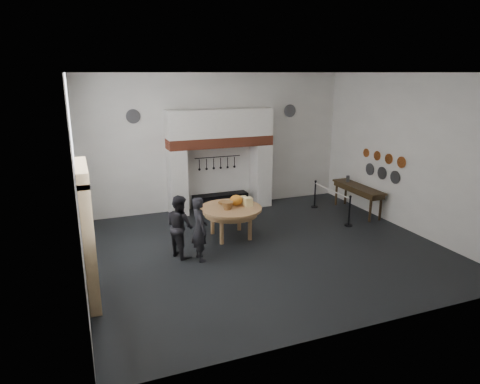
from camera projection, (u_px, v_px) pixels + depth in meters
name	position (u px, v px, depth m)	size (l,w,h in m)	color
floor	(265.00, 248.00, 11.36)	(9.00, 8.00, 0.02)	black
ceiling	(268.00, 72.00, 10.14)	(9.00, 8.00, 0.02)	silver
wall_back	(217.00, 142.00, 14.34)	(9.00, 0.02, 4.50)	white
wall_front	(366.00, 212.00, 7.16)	(9.00, 0.02, 4.50)	white
wall_left	(76.00, 181.00, 9.18)	(0.02, 8.00, 4.50)	white
wall_right	(408.00, 153.00, 12.32)	(0.02, 8.00, 4.50)	white
chimney_pier_left	(177.00, 182.00, 13.83)	(0.55, 0.70, 2.15)	silver
chimney_pier_right	(261.00, 175.00, 14.86)	(0.55, 0.70, 2.15)	silver
hearth_brick_band	(220.00, 142.00, 14.01)	(3.50, 0.72, 0.32)	#9E442B
chimney_hood	(220.00, 123.00, 13.84)	(3.50, 0.70, 0.90)	silver
iron_range	(220.00, 201.00, 14.63)	(1.90, 0.45, 0.50)	black
utensil_rail	(218.00, 157.00, 14.40)	(0.02, 0.02, 1.60)	black
door_recess	(84.00, 241.00, 8.56)	(0.04, 1.10, 2.50)	black
door_jamb_near	(90.00, 251.00, 7.95)	(0.22, 0.30, 2.60)	tan
door_jamb_far	(87.00, 226.00, 9.21)	(0.22, 0.30, 2.60)	tan
door_lintel	(81.00, 172.00, 8.22)	(0.22, 1.70, 0.30)	tan
wall_plaque	(81.00, 200.00, 10.09)	(0.05, 0.34, 0.44)	gold
work_table	(231.00, 208.00, 11.92)	(1.74, 1.74, 0.07)	tan
pumpkin	(236.00, 200.00, 12.02)	(0.36, 0.36, 0.31)	orange
cheese_block_big	(248.00, 202.00, 12.00)	(0.22, 0.22, 0.24)	#FFE998
cheese_block_small	(243.00, 200.00, 12.27)	(0.18, 0.18, 0.20)	#D1BB7D
wicker_basket	(227.00, 206.00, 11.69)	(0.32, 0.32, 0.22)	olive
bread_loaf	(223.00, 202.00, 12.17)	(0.31, 0.18, 0.13)	olive
visitor_near	(200.00, 229.00, 10.45)	(0.59, 0.39, 1.62)	black
visitor_far	(180.00, 226.00, 10.68)	(0.77, 0.60, 1.59)	black
side_table	(358.00, 187.00, 14.04)	(0.55, 2.20, 0.06)	#362713
pewter_jug	(348.00, 179.00, 14.54)	(0.12, 0.12, 0.22)	#454549
copper_pan_a	(401.00, 162.00, 12.56)	(0.34, 0.34, 0.03)	#C6662D
copper_pan_b	(389.00, 159.00, 13.06)	(0.32, 0.32, 0.03)	#C6662D
copper_pan_c	(377.00, 156.00, 13.55)	(0.30, 0.30, 0.03)	#C6662D
copper_pan_d	(366.00, 153.00, 14.04)	(0.28, 0.28, 0.03)	#C6662D
pewter_plate_left	(395.00, 177.00, 12.88)	(0.40, 0.40, 0.03)	#4C4C51
pewter_plate_mid	(382.00, 173.00, 13.42)	(0.40, 0.40, 0.03)	#4C4C51
pewter_plate_right	(370.00, 169.00, 13.96)	(0.40, 0.40, 0.03)	#4C4C51
pewter_plate_back_left	(133.00, 116.00, 13.11)	(0.44, 0.44, 0.03)	#4C4C51
pewter_plate_back_right	(290.00, 111.00, 14.99)	(0.44, 0.44, 0.03)	#4C4C51
barrier_post_near	(349.00, 212.00, 12.89)	(0.05, 0.05, 0.90)	black
barrier_post_far	(315.00, 195.00, 14.68)	(0.05, 0.05, 0.90)	black
barrier_rope	(332.00, 191.00, 13.68)	(0.04, 0.04, 2.00)	white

